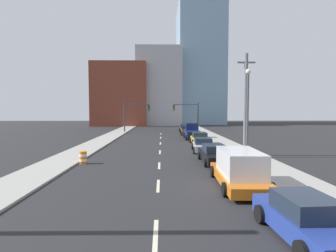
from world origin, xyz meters
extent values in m
cube|color=#9E9B93|center=(-7.81, 50.13, 0.06)|extent=(3.09, 100.25, 0.13)
cube|color=#9E9B93|center=(7.81, 50.13, 0.06)|extent=(3.09, 100.25, 0.13)
cube|color=beige|center=(0.00, 7.14, 0.00)|extent=(0.16, 2.40, 0.01)
cube|color=beige|center=(0.00, 12.83, 0.00)|extent=(0.16, 2.40, 0.01)
cube|color=beige|center=(0.00, 18.02, 0.00)|extent=(0.16, 2.40, 0.01)
cube|color=beige|center=(0.00, 24.26, 0.00)|extent=(0.16, 2.40, 0.01)
cube|color=beige|center=(0.00, 31.05, 0.00)|extent=(0.16, 2.40, 0.01)
cube|color=beige|center=(0.00, 37.68, 0.00)|extent=(0.16, 2.40, 0.01)
cube|color=beige|center=(0.00, 44.05, 0.00)|extent=(0.16, 2.40, 0.01)
cube|color=brown|center=(-10.82, 71.85, 8.15)|extent=(14.00, 16.00, 16.30)
cube|color=#A8A8AD|center=(-0.59, 75.85, 10.34)|extent=(12.00, 20.00, 20.67)
cube|color=#7A9EB7|center=(11.57, 79.85, 17.91)|extent=(13.00, 20.00, 35.83)
cylinder|color=#38383D|center=(-6.76, 47.33, 2.78)|extent=(0.24, 0.24, 5.55)
cylinder|color=#38383D|center=(-4.51, 47.33, 5.15)|extent=(4.52, 0.16, 0.16)
cube|color=#194C1E|center=(-2.25, 47.33, 4.52)|extent=(0.34, 0.32, 1.10)
cylinder|color=#4C0C0C|center=(-2.25, 47.16, 4.86)|extent=(0.22, 0.04, 0.22)
cylinder|color=#593F0C|center=(-2.25, 47.16, 4.52)|extent=(0.22, 0.04, 0.22)
cylinder|color=#26E53F|center=(-2.25, 47.16, 4.18)|extent=(0.22, 0.04, 0.22)
cylinder|color=#38383D|center=(6.93, 47.33, 2.78)|extent=(0.24, 0.24, 5.55)
cylinder|color=#38383D|center=(4.67, 47.33, 5.15)|extent=(4.52, 0.16, 0.16)
cube|color=#194C1E|center=(2.41, 47.33, 4.52)|extent=(0.34, 0.32, 1.10)
cylinder|color=#4C0C0C|center=(2.41, 47.16, 4.86)|extent=(0.22, 0.04, 0.22)
cylinder|color=#593F0C|center=(2.41, 47.16, 4.52)|extent=(0.22, 0.04, 0.22)
cylinder|color=#26E53F|center=(2.41, 47.16, 4.18)|extent=(0.22, 0.04, 0.22)
cylinder|color=slate|center=(7.72, 22.12, 4.58)|extent=(0.32, 0.32, 9.16)
cube|color=slate|center=(7.72, 22.12, 8.36)|extent=(1.60, 0.14, 0.14)
cylinder|color=orange|center=(-5.87, 18.83, 0.10)|extent=(0.56, 0.56, 0.19)
cylinder|color=white|center=(-5.87, 18.83, 0.29)|extent=(0.56, 0.56, 0.19)
cylinder|color=orange|center=(-5.87, 18.83, 0.47)|extent=(0.56, 0.56, 0.19)
cylinder|color=white|center=(-5.87, 18.83, 0.67)|extent=(0.56, 0.56, 0.19)
cylinder|color=orange|center=(-5.87, 18.83, 0.85)|extent=(0.56, 0.56, 0.19)
cylinder|color=#4C4C51|center=(7.59, 21.14, 3.60)|extent=(0.20, 0.20, 7.20)
sphere|color=white|center=(7.59, 21.14, 7.42)|extent=(0.44, 0.44, 0.44)
cube|color=navy|center=(4.77, 6.76, 0.51)|extent=(1.94, 4.32, 0.65)
cube|color=#1E2838|center=(4.77, 6.76, 1.13)|extent=(1.60, 1.99, 0.60)
cylinder|color=black|center=(3.81, 8.02, 0.33)|extent=(0.26, 0.66, 0.65)
cylinder|color=black|center=(5.58, 8.12, 0.33)|extent=(0.26, 0.66, 0.65)
cube|color=orange|center=(4.39, 12.74, 0.44)|extent=(2.36, 5.96, 0.51)
cube|color=silver|center=(4.38, 12.45, 1.34)|extent=(2.03, 3.72, 1.29)
cylinder|color=black|center=(3.34, 14.61, 0.35)|extent=(0.24, 0.70, 0.69)
cylinder|color=black|center=(5.57, 14.53, 0.35)|extent=(0.24, 0.70, 0.69)
cylinder|color=black|center=(3.21, 10.96, 0.35)|extent=(0.24, 0.70, 0.69)
cylinder|color=black|center=(5.44, 10.88, 0.35)|extent=(0.24, 0.70, 0.69)
cube|color=black|center=(4.31, 18.95, 0.49)|extent=(1.88, 4.78, 0.65)
cube|color=#1E2838|center=(4.31, 18.95, 1.12)|extent=(1.63, 2.16, 0.59)
cylinder|color=black|center=(3.34, 20.41, 0.31)|extent=(0.23, 0.61, 0.61)
cylinder|color=black|center=(5.24, 20.43, 0.31)|extent=(0.23, 0.61, 0.61)
cylinder|color=black|center=(3.37, 17.46, 0.31)|extent=(0.23, 0.61, 0.61)
cylinder|color=black|center=(5.27, 17.48, 0.31)|extent=(0.23, 0.61, 0.61)
cube|color=#B2B2BC|center=(4.29, 24.50, 0.48)|extent=(2.08, 4.38, 0.60)
cube|color=#1E2838|center=(4.29, 24.50, 1.07)|extent=(1.72, 2.02, 0.57)
cylinder|color=black|center=(3.42, 25.88, 0.33)|extent=(0.26, 0.67, 0.66)
cylinder|color=black|center=(5.32, 25.77, 0.33)|extent=(0.26, 0.67, 0.66)
cylinder|color=black|center=(3.26, 23.23, 0.33)|extent=(0.26, 0.67, 0.66)
cylinder|color=black|center=(5.16, 23.12, 0.33)|extent=(0.26, 0.67, 0.66)
cube|color=gold|center=(4.76, 30.16, 0.51)|extent=(1.85, 4.25, 0.63)
cube|color=#1E2838|center=(4.76, 30.16, 1.12)|extent=(1.62, 1.92, 0.60)
cylinder|color=black|center=(3.82, 31.48, 0.36)|extent=(0.22, 0.71, 0.71)
cylinder|color=black|center=(5.72, 31.48, 0.36)|extent=(0.22, 0.71, 0.71)
cylinder|color=black|center=(3.81, 28.85, 0.36)|extent=(0.22, 0.71, 0.71)
cylinder|color=black|center=(5.71, 28.84, 0.36)|extent=(0.22, 0.71, 0.71)
cube|color=#141E47|center=(4.53, 36.07, 0.71)|extent=(1.96, 5.76, 1.03)
cube|color=#141E47|center=(4.53, 36.94, 1.72)|extent=(1.72, 1.73, 1.00)
cylinder|color=black|center=(3.53, 37.86, 0.36)|extent=(0.22, 0.71, 0.71)
cylinder|color=black|center=(5.54, 37.85, 0.36)|extent=(0.22, 0.71, 0.71)
cylinder|color=black|center=(3.52, 34.29, 0.36)|extent=(0.22, 0.71, 0.71)
cylinder|color=black|center=(5.53, 34.29, 0.36)|extent=(0.22, 0.71, 0.71)
cube|color=brown|center=(4.41, 42.54, 0.51)|extent=(2.10, 4.59, 0.68)
cube|color=#1E2838|center=(4.41, 42.54, 1.15)|extent=(1.76, 2.10, 0.61)
cylinder|color=black|center=(3.50, 43.98, 0.30)|extent=(0.25, 0.62, 0.61)
cylinder|color=black|center=(5.46, 43.89, 0.30)|extent=(0.25, 0.62, 0.61)
cylinder|color=black|center=(3.37, 41.19, 0.30)|extent=(0.25, 0.62, 0.61)
cylinder|color=black|center=(5.33, 41.10, 0.30)|extent=(0.25, 0.62, 0.61)
cube|color=#1E6033|center=(4.55, 48.51, 0.49)|extent=(1.91, 4.71, 0.63)
cube|color=#1E2838|center=(4.55, 48.51, 1.10)|extent=(1.62, 2.14, 0.59)
cylinder|color=black|center=(3.68, 49.98, 0.33)|extent=(0.24, 0.66, 0.65)
cylinder|color=black|center=(5.51, 49.92, 0.33)|extent=(0.24, 0.66, 0.65)
cylinder|color=black|center=(3.59, 47.09, 0.33)|extent=(0.24, 0.66, 0.65)
cylinder|color=black|center=(5.42, 47.03, 0.33)|extent=(0.24, 0.66, 0.65)
camera|label=1|loc=(0.22, -1.28, 4.14)|focal=28.00mm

